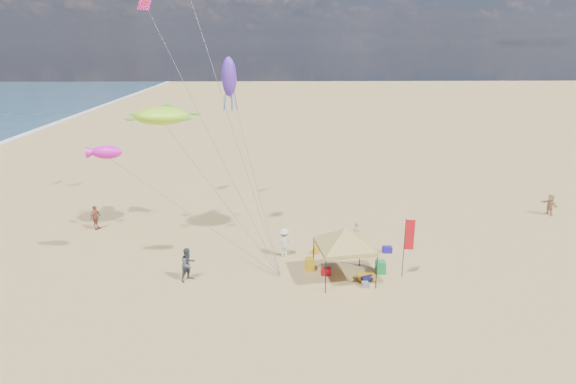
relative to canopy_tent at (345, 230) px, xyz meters
name	(u,v)px	position (x,y,z in m)	size (l,w,h in m)	color
ground	(290,281)	(-2.87, -0.18, -2.76)	(280.00, 280.00, 0.00)	tan
canopy_tent	(345,230)	(0.00, 0.00, 0.00)	(5.31, 5.31, 3.31)	black
feather_flag	(408,239)	(3.36, 0.14, -0.55)	(0.51, 0.08, 3.33)	black
cooler_red	(326,271)	(-0.87, 0.51, -2.57)	(0.54, 0.38, 0.38)	red
cooler_blue	(387,249)	(3.10, 3.32, -2.57)	(0.54, 0.38, 0.38)	#2313A2
bag_navy	(367,279)	(1.17, -0.40, -2.58)	(0.36, 0.36, 0.60)	#0F0E3F
bag_orange	(316,250)	(-1.18, 3.41, -2.58)	(0.36, 0.36, 0.60)	#CA8F0B
chair_green	(380,267)	(2.10, 0.62, -2.41)	(0.50, 0.50, 0.70)	#178239
chair_yellow	(310,264)	(-1.72, 1.12, -2.41)	(0.50, 0.50, 0.70)	yellow
crate_grey	(365,285)	(0.99, -0.95, -2.62)	(0.34, 0.30, 0.28)	slate
beach_cart	(366,277)	(1.19, -0.21, -2.56)	(0.90, 0.50, 0.24)	gold
person_near_a	(356,234)	(1.37, 4.37, -1.97)	(0.58, 0.38, 1.58)	tan
person_near_b	(188,264)	(-8.19, 0.10, -1.85)	(0.89, 0.69, 1.82)	#3B4250
person_near_c	(284,242)	(-3.09, 2.98, -1.89)	(1.12, 0.64, 1.73)	silver
person_far_a	(95,217)	(-15.65, 7.67, -1.91)	(0.99, 0.41, 1.69)	#9D513C
person_far_c	(550,205)	(16.38, 9.61, -1.97)	(1.46, 0.47, 1.58)	tan
turtle_kite	(161,116)	(-10.44, 6.36, 5.06)	(3.27, 2.61, 1.09)	#AAF928
fish_kite	(107,152)	(-12.46, 2.04, 3.77)	(1.59, 0.79, 0.70)	#F915CF
squid_kite	(229,77)	(-6.30, 6.59, 7.33)	(0.90, 0.90, 2.35)	#572EBC
stunt_kite_pink	(145,1)	(-12.21, 11.96, 11.99)	(1.25, 0.04, 1.25)	#FF1DB2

